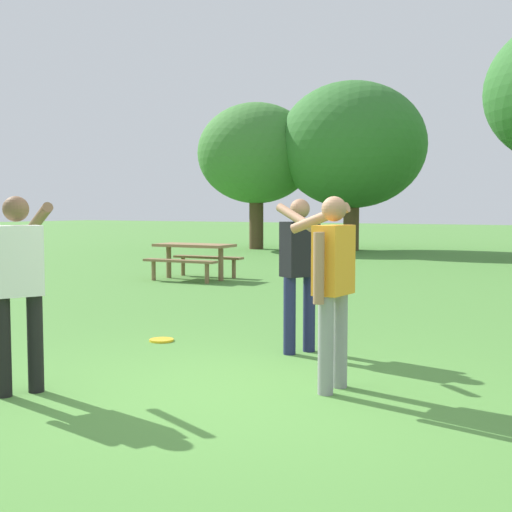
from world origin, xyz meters
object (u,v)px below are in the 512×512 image
person_catcher (300,263)px  frisbee (162,340)px  tree_tall_left (256,154)px  tree_broad_center (352,146)px  picnic_table_near (194,253)px  person_thrower (17,279)px  person_bystander (332,277)px

person_catcher → frisbee: 1.94m
tree_tall_left → tree_broad_center: bearing=15.9°
person_catcher → tree_tall_left: (-9.47, 15.58, 2.63)m
picnic_table_near → person_thrower: bearing=-64.1°
person_thrower → tree_tall_left: tree_tall_left is taller
person_thrower → person_bystander: 2.60m
person_catcher → person_thrower: bearing=-117.5°
tree_tall_left → picnic_table_near: bearing=-67.2°
tree_broad_center → person_thrower: bearing=-76.2°
person_bystander → tree_broad_center: bearing=111.2°
frisbee → tree_tall_left: size_ratio=0.05×
person_bystander → picnic_table_near: 9.06m
picnic_table_near → tree_tall_left: tree_tall_left is taller
tree_broad_center → tree_tall_left: bearing=-164.1°
frisbee → person_thrower: bearing=-81.7°
person_thrower → person_bystander: same height
person_thrower → tree_broad_center: bearing=103.8°
picnic_table_near → tree_broad_center: tree_broad_center is taller
frisbee → picnic_table_near: picnic_table_near is taller
picnic_table_near → tree_tall_left: bearing=112.8°
picnic_table_near → person_bystander: bearing=-47.5°
person_catcher → frisbee: person_catcher is taller
person_thrower → tree_tall_left: (-8.14, 18.14, 2.63)m
tree_tall_left → person_catcher: bearing=-58.7°
person_thrower → person_catcher: bearing=62.5°
person_bystander → tree_tall_left: bearing=121.7°
frisbee → tree_broad_center: tree_broad_center is taller
person_bystander → tree_broad_center: size_ratio=0.27×
person_catcher → person_bystander: size_ratio=1.00×
person_thrower → tree_tall_left: size_ratio=0.30×
person_thrower → frisbee: 2.54m
person_thrower → picnic_table_near: 8.97m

